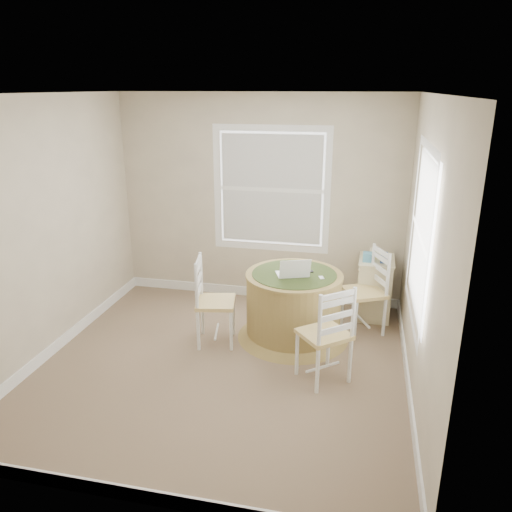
% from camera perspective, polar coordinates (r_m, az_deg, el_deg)
% --- Properties ---
extents(room, '(3.64, 3.64, 2.64)m').
position_cam_1_polar(room, '(4.71, -1.72, 2.04)').
color(room, '#79624D').
rests_on(room, ground).
extents(round_table, '(1.23, 1.23, 0.75)m').
position_cam_1_polar(round_table, '(5.50, 4.31, -5.36)').
color(round_table, olive).
rests_on(round_table, ground).
extents(chair_left, '(0.47, 0.49, 0.95)m').
position_cam_1_polar(chair_left, '(5.36, -4.63, -5.24)').
color(chair_left, white).
rests_on(chair_left, ground).
extents(chair_near, '(0.58, 0.58, 0.95)m').
position_cam_1_polar(chair_near, '(4.74, 7.82, -8.79)').
color(chair_near, white).
rests_on(chair_near, ground).
extents(chair_right, '(0.54, 0.55, 0.95)m').
position_cam_1_polar(chair_right, '(5.73, 12.28, -4.02)').
color(chair_right, white).
rests_on(chair_right, ground).
extents(laptop, '(0.41, 0.38, 0.23)m').
position_cam_1_polar(laptop, '(5.30, 4.23, -1.96)').
color(laptop, white).
rests_on(laptop, round_table).
extents(mouse, '(0.09, 0.11, 0.03)m').
position_cam_1_polar(mouse, '(5.32, 5.69, -2.17)').
color(mouse, white).
rests_on(mouse, round_table).
extents(phone, '(0.07, 0.10, 0.02)m').
position_cam_1_polar(phone, '(5.28, 7.49, -2.51)').
color(phone, '#B7BABF').
rests_on(phone, round_table).
extents(keys, '(0.07, 0.07, 0.02)m').
position_cam_1_polar(keys, '(5.43, 6.23, -1.82)').
color(keys, black).
rests_on(keys, round_table).
extents(corner_chest, '(0.42, 0.56, 0.73)m').
position_cam_1_polar(corner_chest, '(6.17, 13.39, -3.51)').
color(corner_chest, beige).
rests_on(corner_chest, ground).
extents(tissue_box, '(0.12, 0.12, 0.10)m').
position_cam_1_polar(tissue_box, '(5.94, 12.76, -0.10)').
color(tissue_box, '#55A1C3').
rests_on(tissue_box, corner_chest).
extents(box_yellow, '(0.15, 0.10, 0.06)m').
position_cam_1_polar(box_yellow, '(6.10, 14.02, 0.10)').
color(box_yellow, '#EFEC54').
rests_on(box_yellow, corner_chest).
extents(box_blue, '(0.08, 0.08, 0.12)m').
position_cam_1_polar(box_blue, '(5.93, 14.38, -0.15)').
color(box_blue, '#304F90').
rests_on(box_blue, corner_chest).
extents(cup_cream, '(0.07, 0.07, 0.09)m').
position_cam_1_polar(cup_cream, '(6.14, 13.21, 0.44)').
color(cup_cream, beige).
rests_on(cup_cream, corner_chest).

